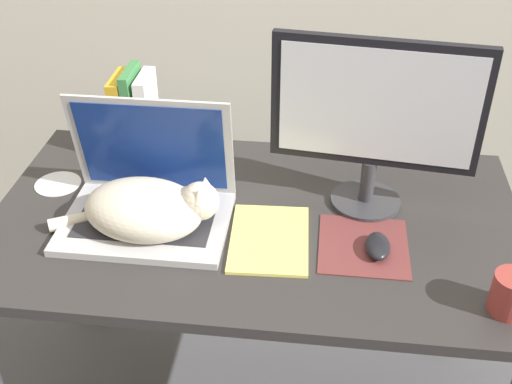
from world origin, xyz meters
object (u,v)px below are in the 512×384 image
Objects in this scene: computer_mouse at (378,246)px; cd_disc at (58,184)px; laptop at (148,199)px; cat at (148,209)px; book_row at (135,114)px; webcam at (217,139)px; external_monitor at (375,117)px; notepad at (269,239)px.

computer_mouse reaches higher than cd_disc.
laptop is 0.96× the size of cat.
laptop is at bearing -70.36° from book_row.
laptop is 0.34m from webcam.
computer_mouse is at bearing -83.49° from external_monitor.
external_monitor is 7.04× the size of webcam.
laptop is 0.31m from notepad.
cat is 0.34m from cd_disc.
webcam is (0.10, 0.37, -0.02)m from cat.
cd_disc is (-0.28, 0.11, -0.05)m from laptop.
laptop is at bearing 172.76° from computer_mouse.
cd_disc is (-0.17, -0.19, -0.12)m from book_row.
webcam is at bearing 70.81° from laptop.
notepad is at bearing 176.55° from computer_mouse.
webcam is at bearing 137.66° from computer_mouse.
computer_mouse is at bearing -29.69° from book_row.
cd_disc is (-0.82, 0.18, -0.02)m from computer_mouse.
book_row is at bearing 164.15° from external_monitor.
external_monitor is at bearing -26.06° from webcam.
book_row is (-0.11, 0.30, 0.06)m from laptop.
book_row reaches higher than computer_mouse.
notepad is (0.30, -0.05, -0.05)m from laptop.
book_row is 2.09× the size of cd_disc.
cat is at bearing 177.96° from computer_mouse.
computer_mouse is (0.02, -0.19, -0.23)m from external_monitor.
cat is at bearing -29.40° from cd_disc.
cat is at bearing -104.62° from webcam.
cat is at bearing -70.77° from book_row.
computer_mouse is 1.40× the size of webcam.
cat reaches higher than computer_mouse.
cat is 5.89× the size of webcam.
cat is at bearing 179.20° from notepad.
cat is at bearing -73.26° from laptop.
external_monitor is 0.37m from notepad.
notepad is at bearing -0.80° from cat.
cat is 0.29m from notepad.
cat is 0.57m from external_monitor.
webcam reaches higher than notepad.
book_row is at bearing 48.17° from cd_disc.
laptop is 0.81× the size of external_monitor.
webcam is at bearing 5.52° from book_row.
book_row is 0.55m from notepad.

